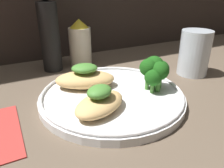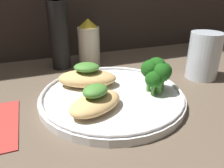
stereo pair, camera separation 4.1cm
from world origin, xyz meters
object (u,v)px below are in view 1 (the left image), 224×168
(drinking_glass, at_px, (194,53))
(pepper_grinder, at_px, (50,35))
(broccoli_bunch, at_px, (155,70))
(plate, at_px, (112,95))
(sauce_bottle, at_px, (80,44))

(drinking_glass, bearing_deg, pepper_grinder, 148.16)
(broccoli_bunch, distance_m, drinking_glass, 0.16)
(pepper_grinder, bearing_deg, plate, -74.31)
(plate, relative_size, sauce_bottle, 2.21)
(sauce_bottle, bearing_deg, broccoli_bunch, -74.41)
(pepper_grinder, bearing_deg, broccoli_bunch, -58.93)
(broccoli_bunch, bearing_deg, plate, 165.83)
(plate, distance_m, sauce_bottle, 0.22)
(plate, xyz_separation_m, drinking_glass, (0.24, 0.03, 0.04))
(broccoli_bunch, bearing_deg, pepper_grinder, 121.07)
(sauce_bottle, height_order, pepper_grinder, pepper_grinder)
(broccoli_bunch, relative_size, pepper_grinder, 0.33)
(pepper_grinder, bearing_deg, sauce_bottle, 0.00)
(broccoli_bunch, distance_m, sauce_bottle, 0.25)
(drinking_glass, bearing_deg, plate, -172.60)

